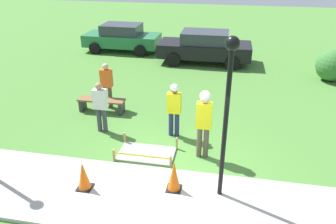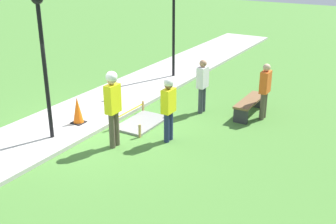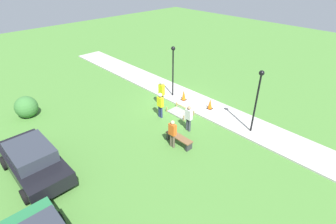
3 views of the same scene
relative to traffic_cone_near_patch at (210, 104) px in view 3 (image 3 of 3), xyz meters
The scene contains 14 objects.
ground_plane 2.33m from the traffic_cone_near_patch, 28.96° to the left, with size 60.00×60.00×0.00m, color #477A33.
sidewalk 2.04m from the traffic_cone_near_patch, ahead, with size 28.00×2.32×0.10m.
wet_concrete_patch 2.06m from the traffic_cone_near_patch, 59.92° to the left, with size 1.58×0.97×0.36m.
traffic_cone_near_patch is the anchor object (origin of this frame).
traffic_cone_far_patch 2.06m from the traffic_cone_near_patch, ahead, with size 0.34×0.34×0.74m.
park_bench 4.26m from the traffic_cone_near_patch, 106.01° to the left, with size 1.63×0.44×0.47m.
worker_supervisor 3.27m from the traffic_cone_near_patch, 38.00° to the left, with size 0.40×0.28×1.92m.
worker_assistant 3.38m from the traffic_cone_near_patch, 62.03° to the left, with size 0.40×0.24×1.66m.
bystander_in_orange_shirt 4.67m from the traffic_cone_near_patch, 103.68° to the left, with size 0.40×0.22×1.61m.
bystander_in_gray_shirt 2.90m from the traffic_cone_near_patch, 103.11° to the left, with size 0.40×0.22×1.60m.
lamppost_near 3.69m from the traffic_cone_near_patch, ahead, with size 0.28×0.28×3.56m.
lamppost_far 3.86m from the traffic_cone_near_patch, behind, with size 0.28×0.28×3.66m.
parked_car_black 10.62m from the traffic_cone_near_patch, 80.41° to the left, with size 4.53×2.13×1.56m.
shrub_rounded_near 11.56m from the traffic_cone_near_patch, 50.47° to the left, with size 1.36×1.36×1.36m.
Camera 3 is at (-10.95, 11.20, 8.59)m, focal length 28.00 mm.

